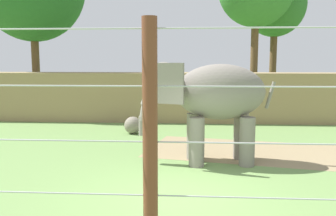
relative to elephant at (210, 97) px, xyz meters
name	(u,v)px	position (x,y,z in m)	size (l,w,h in m)	color
ground_plane	(178,195)	(-0.80, -2.72, -1.95)	(120.00, 120.00, 0.00)	#6B8E4C
dirt_patch	(244,151)	(1.23, 1.42, -1.95)	(6.28, 3.32, 0.01)	#937F5B
embankment_wall	(186,97)	(-0.80, 7.55, -0.75)	(36.00, 1.80, 2.40)	#997F56
elephant	(210,97)	(0.00, 0.00, 0.00)	(3.97, 1.76, 2.94)	gray
enrichment_ball	(133,125)	(-2.93, 4.09, -1.60)	(0.70, 0.70, 0.70)	gray
cable_fence	(162,160)	(-0.87, -6.14, -0.20)	(10.88, 0.18, 3.47)	brown
tree_left_of_centre	(275,5)	(4.73, 13.58, 4.55)	(3.88, 3.88, 8.60)	brown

